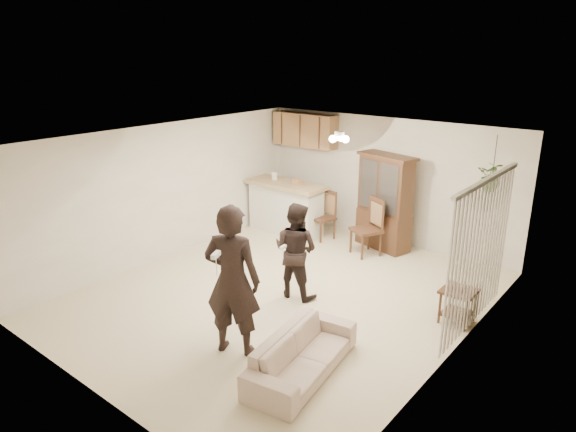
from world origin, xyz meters
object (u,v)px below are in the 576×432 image
Objects in this scene: adult at (233,288)px; chair_hutch_left at (366,239)px; side_table at (457,305)px; chair_hutch_right at (390,235)px; chair_bar at (322,226)px; sofa at (302,346)px; china_hutch at (385,203)px; child at (296,256)px.

adult is 3.99m from chair_hutch_left.
chair_hutch_right is (-2.17, 2.04, -0.01)m from side_table.
chair_bar is 0.91× the size of chair_hutch_left.
side_table is (0.99, 2.35, -0.10)m from sofa.
chair_bar is 1.16m from chair_hutch_left.
chair_hutch_left is at bearing -82.54° from china_hutch.
adult is 4.49m from china_hutch.
china_hutch reaches higher than child.
china_hutch is at bearing 7.63° from sofa.
chair_hutch_left is (-1.35, 3.76, -0.05)m from sofa.
chair_bar is (-1.21, -0.37, -0.64)m from china_hutch.
adult is (-0.98, -0.17, 0.53)m from sofa.
china_hutch is 3.07m from side_table.
china_hutch is (-1.28, 4.30, 0.55)m from sofa.
adult is 3.19× the size of side_table.
chair_bar is (-1.52, 4.11, -0.62)m from adult.
sofa is 4.66m from chair_bar.
chair_hutch_left is at bearing -96.20° from child.
child is 2.66m from chair_bar.
sofa is 2.06× the size of chair_hutch_right.
child is at bearing -161.54° from side_table.
side_table is (2.33, 0.78, -0.41)m from child.
chair_bar is at bearing -70.34° from child.
adult reaches higher than chair_hutch_left.
china_hutch is 0.82m from chair_hutch_left.
china_hutch reaches higher than chair_hutch_left.
side_table is at bearing -151.43° from adult.
china_hutch is at bearing -109.55° from adult.
china_hutch is 0.68m from chair_hutch_right.
side_table is 0.51× the size of chair_hutch_left.
chair_bar reaches higher than sofa.
china_hutch reaches higher than chair_hutch_right.
child reaches higher than chair_hutch_right.
china_hutch is 2.05× the size of chair_hutch_right.
chair_hutch_right is (0.17, 2.82, -0.42)m from child.
chair_hutch_left is at bearing -108.07° from adult.
child is 0.73× the size of china_hutch.
chair_hutch_left is 0.66m from chair_hutch_right.
adult is at bearing 94.15° from chair_hutch_right.
chair_hutch_left reaches higher than side_table.
chair_hutch_right is (-1.17, 4.39, -0.11)m from sofa.
chair_bar is at bearing -149.04° from china_hutch.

